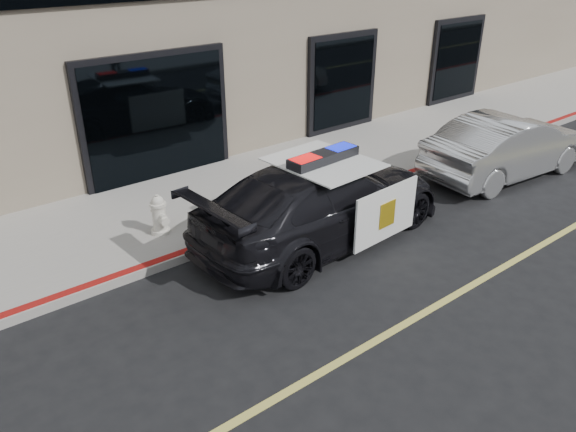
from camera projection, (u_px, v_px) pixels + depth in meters
ground at (438, 305)px, 8.46m from camera, size 120.00×120.00×0.00m
sidewalk_n at (242, 190)px, 12.11m from camera, size 60.00×3.50×0.15m
police_car at (322, 201)px, 10.03m from camera, size 2.71×5.35×1.67m
silver_sedan at (508, 146)px, 12.76m from camera, size 2.30×4.61×1.43m
fire_hydrant at (159, 216)px, 10.05m from camera, size 0.34×0.47×0.75m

